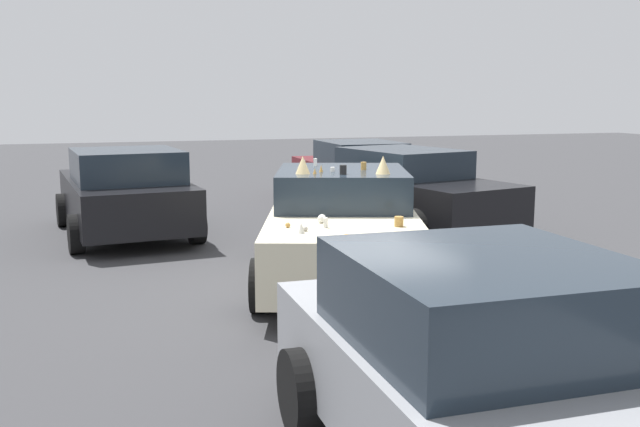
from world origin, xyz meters
TOP-DOWN VIEW (x-y plane):
  - ground_plane at (0.00, 0.00)m, footprint 60.00×60.00m
  - art_car_decorated at (0.05, -0.02)m, footprint 4.79×3.13m
  - parked_sedan_row_back_far at (-5.10, 0.82)m, footprint 4.19×2.05m
  - parked_sedan_far_left at (4.02, 2.49)m, footprint 4.22×2.37m
  - parked_sedan_near_right at (6.31, -2.60)m, footprint 4.40×1.96m
  - parked_sedan_behind_left at (2.98, -2.27)m, footprint 4.63×2.66m

SIDE VIEW (x-z plane):
  - ground_plane at x=0.00m, z-range 0.00..0.00m
  - parked_sedan_near_right at x=6.31m, z-range 0.00..1.39m
  - parked_sedan_row_back_far at x=-5.10m, z-range -0.02..1.41m
  - art_car_decorated at x=0.05m, z-range -0.11..1.53m
  - parked_sedan_behind_left at x=2.98m, z-range 0.01..1.46m
  - parked_sedan_far_left at x=4.02m, z-range -0.01..1.49m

